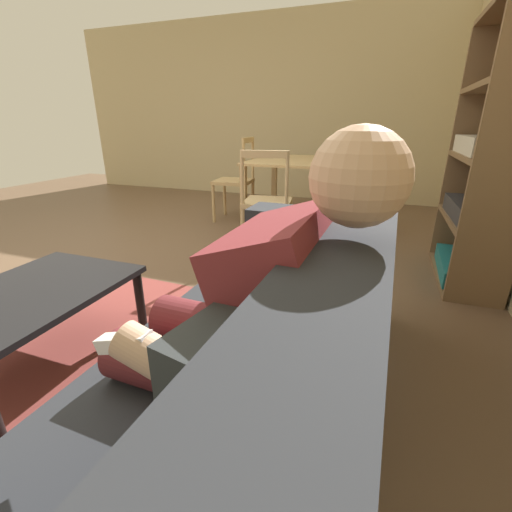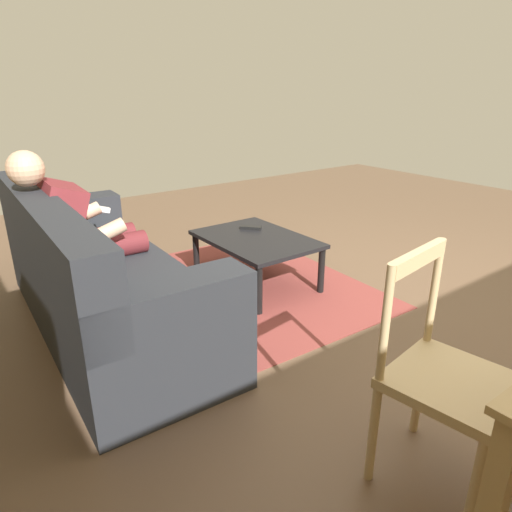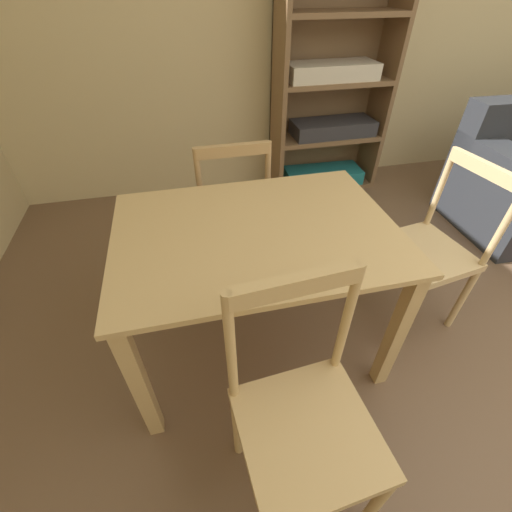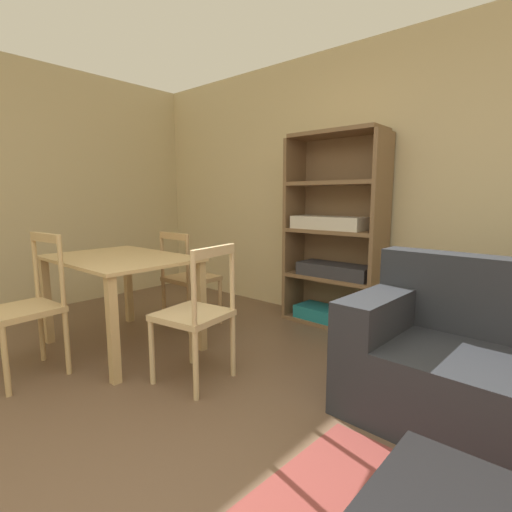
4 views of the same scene
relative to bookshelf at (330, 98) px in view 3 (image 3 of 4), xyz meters
The scene contains 6 objects.
wall_back 0.99m from the bookshelf, 16.67° to the left, with size 7.00×0.12×2.62m, color #D1BC8C.
bookshelf is the anchor object (origin of this frame).
dining_table 1.93m from the bookshelf, 121.58° to the right, with size 1.19×0.85×0.75m.
dining_chair_near_wall 1.42m from the bookshelf, 136.88° to the right, with size 0.42×0.42×0.91m.
dining_chair_facing_couch 1.67m from the bookshelf, 92.93° to the right, with size 0.48×0.48×0.92m.
dining_chair_by_doorway 2.56m from the bookshelf, 113.40° to the right, with size 0.45×0.45×0.98m.
Camera 3 is at (-2.07, -0.00, 1.59)m, focal length 23.90 mm.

